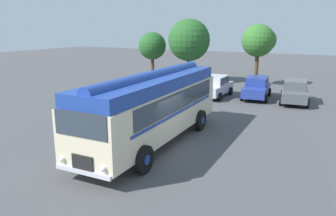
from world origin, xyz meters
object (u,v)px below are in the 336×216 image
at_px(vintage_bus, 153,105).
at_px(car_near_left, 215,86).
at_px(car_mid_left, 257,88).
at_px(car_mid_right, 295,91).

distance_m(vintage_bus, car_near_left, 11.72).
bearing_deg(car_near_left, vintage_bus, -84.38).
height_order(vintage_bus, car_mid_left, vintage_bus).
xyz_separation_m(car_near_left, car_mid_right, (5.89, 0.71, 0.00)).
xyz_separation_m(vintage_bus, car_mid_right, (4.74, 12.33, -1.05)).
height_order(car_near_left, car_mid_left, same).
bearing_deg(car_mid_right, car_near_left, -173.08).
distance_m(vintage_bus, car_mid_right, 13.26).
bearing_deg(car_mid_left, car_mid_right, -4.82).
xyz_separation_m(vintage_bus, car_mid_left, (1.91, 12.57, -1.05)).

